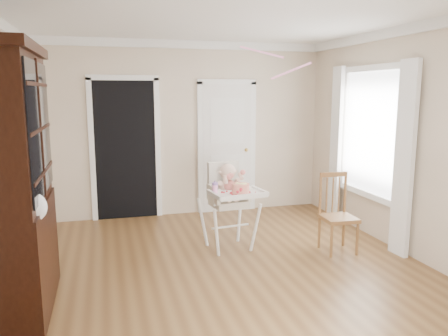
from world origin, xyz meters
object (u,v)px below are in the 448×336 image
object	(u,v)px
cake	(241,189)
dining_chair	(337,215)
high_chair	(229,196)
sippy_cup	(215,188)
china_cabinet	(12,182)

from	to	relation	value
cake	dining_chair	bearing A→B (deg)	-6.09
high_chair	sippy_cup	xyz separation A→B (m)	(-0.22, -0.19, 0.15)
high_chair	dining_chair	world-z (taller)	high_chair
high_chair	sippy_cup	size ratio (longest dim) A/B	6.71
high_chair	china_cabinet	xyz separation A→B (m)	(-2.23, -0.98, 0.49)
cake	high_chair	bearing A→B (deg)	101.01
high_chair	dining_chair	size ratio (longest dim) A/B	1.15
sippy_cup	dining_chair	world-z (taller)	dining_chair
dining_chair	china_cabinet	bearing A→B (deg)	-168.24
high_chair	dining_chair	distance (m)	1.35
sippy_cup	dining_chair	xyz separation A→B (m)	(1.48, -0.23, -0.39)
high_chair	china_cabinet	distance (m)	2.48
sippy_cup	dining_chair	size ratio (longest dim) A/B	0.17
cake	sippy_cup	bearing A→B (deg)	160.29
china_cabinet	dining_chair	xyz separation A→B (m)	(3.48, 0.56, -0.72)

